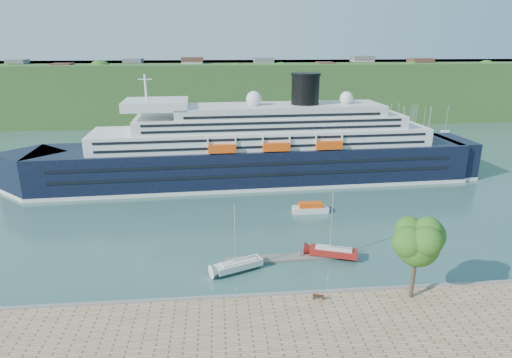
{
  "coord_description": "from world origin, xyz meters",
  "views": [
    {
      "loc": [
        -11.04,
        -48.32,
        32.63
      ],
      "look_at": [
        -3.64,
        30.0,
        7.27
      ],
      "focal_mm": 30.0,
      "sensor_mm": 36.0,
      "label": 1
    }
  ],
  "objects": [
    {
      "name": "tender_launch",
      "position": [
        7.29,
        29.9,
        0.99
      ],
      "size": [
        7.15,
        2.47,
        1.97
      ],
      "primitive_type": null,
      "rotation": [
        0.0,
        0.0,
        0.0
      ],
      "color": "#EC4C0D",
      "rests_on": "ground"
    },
    {
      "name": "promenade_tree",
      "position": [
        13.55,
        -2.21,
        7.05
      ],
      "size": [
        7.31,
        7.31,
        12.11
      ],
      "primitive_type": null,
      "color": "#275917",
      "rests_on": "promenade"
    },
    {
      "name": "sailboat_red",
      "position": [
        6.79,
        10.71,
        5.28
      ],
      "size": [
        8.46,
        4.91,
        10.56
      ],
      "primitive_type": null,
      "rotation": [
        0.0,
        0.0,
        -0.35
      ],
      "color": "maroon",
      "rests_on": "ground"
    },
    {
      "name": "quay_coping",
      "position": [
        0.0,
        -0.2,
        1.15
      ],
      "size": [
        220.0,
        0.5,
        0.3
      ],
      "primitive_type": "cube",
      "color": "slate",
      "rests_on": "promenade"
    },
    {
      "name": "cruise_ship",
      "position": [
        -2.16,
        50.83,
        12.91
      ],
      "size": [
        115.61,
        21.64,
        25.82
      ],
      "primitive_type": null,
      "rotation": [
        0.0,
        0.0,
        0.04
      ],
      "color": "black",
      "rests_on": "ground"
    },
    {
      "name": "floating_pontoon",
      "position": [
        -0.58,
        11.09,
        0.21
      ],
      "size": [
        19.33,
        3.32,
        0.43
      ],
      "primitive_type": null,
      "rotation": [
        0.0,
        0.0,
        0.05
      ],
      "color": "slate",
      "rests_on": "ground"
    },
    {
      "name": "far_hillside",
      "position": [
        0.0,
        145.0,
        12.0
      ],
      "size": [
        400.0,
        50.0,
        24.0
      ],
      "primitive_type": "cube",
      "color": "#2B5020",
      "rests_on": "ground"
    },
    {
      "name": "park_bench",
      "position": [
        1.4,
        -1.65,
        1.47
      ],
      "size": [
        1.57,
        0.94,
        0.94
      ],
      "primitive_type": null,
      "rotation": [
        0.0,
        0.0,
        -0.25
      ],
      "color": "#442213",
      "rests_on": "promenade"
    },
    {
      "name": "ground",
      "position": [
        0.0,
        0.0,
        0.0
      ],
      "size": [
        400.0,
        400.0,
        0.0
      ],
      "primitive_type": "plane",
      "color": "#315754",
      "rests_on": "ground"
    },
    {
      "name": "sailboat_white_near",
      "position": [
        -8.26,
        8.1,
        5.12
      ],
      "size": [
        8.17,
        5.07,
        10.24
      ],
      "primitive_type": null,
      "rotation": [
        0.0,
        0.0,
        0.39
      ],
      "color": "silver",
      "rests_on": "ground"
    }
  ]
}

